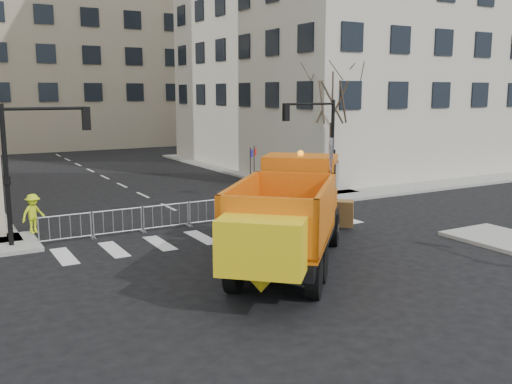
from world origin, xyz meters
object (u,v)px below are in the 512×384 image
newspaper_box (306,203)px  cop_a (320,201)px  cop_c (306,219)px  worker (33,213)px  cop_b (302,205)px  plow_truck (289,213)px

newspaper_box → cop_a: bearing=-65.6°
cop_c → worker: bearing=-104.8°
worker → newspaper_box: (11.64, -2.56, -0.25)m
cop_b → worker: 11.33m
worker → cop_b: bearing=-43.8°
cop_a → newspaper_box: 0.81m
cop_a → cop_b: 1.13m
cop_a → worker: worker is taller
cop_a → newspaper_box: size_ratio=1.59×
cop_c → newspaper_box: cop_c is taller
plow_truck → cop_c: 4.15m
cop_a → newspaper_box: (-0.25, 0.76, -0.17)m
cop_b → plow_truck: bearing=78.8°
cop_a → newspaper_box: cop_a is taller
cop_c → newspaper_box: bearing=162.4°
cop_b → cop_a: bearing=-143.3°
plow_truck → cop_b: size_ratio=6.09×
cop_c → newspaper_box: (2.24, 3.25, -0.11)m
worker → newspaper_box: 11.92m
plow_truck → cop_c: (2.74, 2.93, -1.09)m
cop_b → newspaper_box: bearing=-105.6°
cop_c → cop_a: bearing=152.1°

